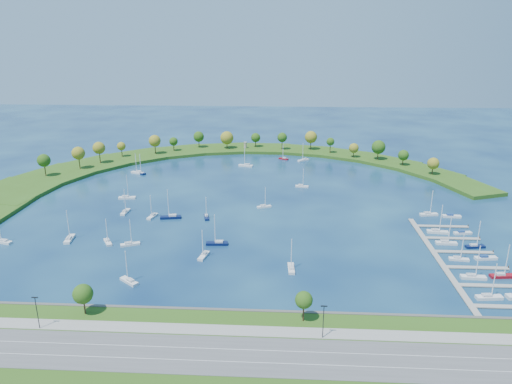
# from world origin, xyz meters

# --- Properties ---
(ground) EXTENTS (700.00, 700.00, 0.00)m
(ground) POSITION_xyz_m (0.00, 0.00, 0.00)
(ground) COLOR #071A43
(ground) RESTS_ON ground
(south_shoreline) EXTENTS (420.00, 43.10, 11.60)m
(south_shoreline) POSITION_xyz_m (0.03, -122.88, 1.00)
(south_shoreline) COLOR #2F5215
(south_shoreline) RESTS_ON ground
(breakwater) EXTENTS (286.74, 247.64, 2.00)m
(breakwater) POSITION_xyz_m (-46.33, 48.72, 0.99)
(breakwater) COLOR #2F5215
(breakwater) RESTS_ON ground
(breakwater_trees) EXTENTS (236.77, 92.15, 14.08)m
(breakwater_trees) POSITION_xyz_m (-11.47, 88.77, 10.42)
(breakwater_trees) COLOR #382314
(breakwater_trees) RESTS_ON breakwater
(harbor_tower) EXTENTS (2.60, 2.60, 4.56)m
(harbor_tower) POSITION_xyz_m (-8.99, 114.55, 4.34)
(harbor_tower) COLOR gray
(harbor_tower) RESTS_ON breakwater
(dock_system) EXTENTS (24.28, 82.00, 1.60)m
(dock_system) POSITION_xyz_m (85.30, -61.00, 0.35)
(dock_system) COLOR gray
(dock_system) RESTS_ON ground
(moored_boat_0) EXTENTS (9.00, 2.95, 13.06)m
(moored_boat_0) POSITION_xyz_m (-7.64, -52.25, 0.94)
(moored_boat_0) COLOR #091239
(moored_boat_0) RESTS_ON ground
(moored_boat_1) EXTENTS (8.94, 5.46, 12.73)m
(moored_boat_1) POSITION_xyz_m (-70.79, 49.49, 0.93)
(moored_boat_1) COLOR silver
(moored_boat_1) RESTS_ON ground
(moored_boat_2) EXTENTS (8.49, 4.28, 12.02)m
(moored_boat_2) POSITION_xyz_m (-95.69, -55.46, 0.91)
(moored_boat_2) COLOR silver
(moored_boat_2) RESTS_ON ground
(moored_boat_3) EXTENTS (3.83, 7.85, 11.12)m
(moored_boat_3) POSITION_xyz_m (-42.05, -23.48, 0.88)
(moored_boat_3) COLOR silver
(moored_boat_3) RESTS_ON ground
(moored_boat_4) EXTENTS (9.70, 4.57, 13.76)m
(moored_boat_4) POSITION_xyz_m (-5.17, 69.88, 0.96)
(moored_boat_4) COLOR silver
(moored_boat_4) RESTS_ON ground
(moored_boat_5) EXTENTS (9.89, 4.23, 14.08)m
(moored_boat_5) POSITION_xyz_m (-33.08, -24.35, 0.97)
(moored_boat_5) COLOR #091239
(moored_boat_5) RESTS_ON ground
(moored_boat_6) EXTENTS (8.17, 7.35, 12.66)m
(moored_boat_6) POSITION_xyz_m (-69.03, 49.14, 0.93)
(moored_boat_6) COLOR #091239
(moored_boat_6) RESTS_ON ground
(moored_boat_7) EXTENTS (3.62, 9.03, 12.91)m
(moored_boat_7) POSITION_xyz_m (-69.54, -51.32, 0.93)
(moored_boat_7) COLOR silver
(moored_boat_7) RESTS_ON ground
(moored_boat_8) EXTENTS (7.92, 5.10, 11.33)m
(moored_boat_8) POSITION_xyz_m (-42.86, -54.89, 0.89)
(moored_boat_8) COLOR silver
(moored_boat_8) RESTS_ON ground
(moored_boat_9) EXTENTS (8.23, 6.93, 12.45)m
(moored_boat_9) POSITION_xyz_m (32.92, 86.55, 0.92)
(moored_boat_9) COLOR silver
(moored_boat_9) RESTS_ON ground
(moored_boat_10) EXTENTS (7.02, 5.35, 10.33)m
(moored_boat_10) POSITION_xyz_m (19.40, 89.97, 0.86)
(moored_boat_10) COLOR maroon
(moored_boat_10) RESTS_ON ground
(moored_boat_11) EXTENTS (5.62, 7.40, 10.88)m
(moored_boat_11) POSITION_xyz_m (-52.63, -53.30, 0.88)
(moored_boat_11) COLOR silver
(moored_boat_11) RESTS_ON ground
(moored_boat_12) EXTENTS (3.57, 7.45, 10.55)m
(moored_boat_12) POSITION_xyz_m (-16.60, -23.06, 0.87)
(moored_boat_12) COLOR #091239
(moored_boat_12) RESTS_ON ground
(moored_boat_13) EXTENTS (7.65, 6.69, 11.73)m
(moored_boat_13) POSITION_xyz_m (-33.75, -84.90, 0.90)
(moored_boat_13) COLOR silver
(moored_boat_13) RESTS_ON ground
(moored_boat_14) EXTENTS (2.72, 8.15, 11.81)m
(moored_boat_14) POSITION_xyz_m (-56.53, -18.56, 0.90)
(moored_boat_14) COLOR silver
(moored_boat_14) RESTS_ON ground
(moored_boat_15) EXTENTS (7.37, 4.38, 10.48)m
(moored_boat_15) POSITION_xyz_m (9.67, -7.29, 0.87)
(moored_boat_15) COLOR silver
(moored_boat_15) RESTS_ON ground
(moored_boat_16) EXTENTS (8.99, 3.52, 12.87)m
(moored_boat_16) POSITION_xyz_m (-62.41, 2.16, 0.93)
(moored_boat_16) COLOR silver
(moored_boat_16) RESTS_ON ground
(moored_boat_17) EXTENTS (3.75, 8.06, 11.43)m
(moored_boat_17) POSITION_xyz_m (-11.32, -63.67, 0.89)
(moored_boat_17) COLOR silver
(moored_boat_17) RESTS_ON ground
(moored_boat_18) EXTENTS (2.63, 8.19, 11.91)m
(moored_boat_18) POSITION_xyz_m (22.08, -72.40, 0.90)
(moored_boat_18) COLOR silver
(moored_boat_18) RESTS_ON ground
(moored_boat_19) EXTENTS (7.50, 2.91, 10.73)m
(moored_boat_19) POSITION_xyz_m (29.60, 27.34, 0.87)
(moored_boat_19) COLOR silver
(moored_boat_19) RESTS_ON ground
(docked_boat_0) EXTENTS (8.72, 3.21, 12.54)m
(docked_boat_0) POSITION_xyz_m (85.51, -88.87, 0.92)
(docked_boat_0) COLOR silver
(docked_boat_0) RESTS_ON ground
(docked_boat_2) EXTENTS (8.71, 2.85, 12.64)m
(docked_boat_2) POSITION_xyz_m (85.51, -75.46, 0.93)
(docked_boat_2) COLOR silver
(docked_boat_2) RESTS_ON ground
(docked_boat_3) EXTENTS (8.74, 3.18, 12.57)m
(docked_boat_3) POSITION_xyz_m (96.01, -74.00, 0.92)
(docked_boat_3) COLOR maroon
(docked_boat_3) RESTS_ON ground
(docked_boat_4) EXTENTS (7.46, 2.89, 10.69)m
(docked_boat_4) POSITION_xyz_m (85.54, -61.19, 0.87)
(docked_boat_4) COLOR silver
(docked_boat_4) RESTS_ON ground
(docked_boat_5) EXTENTS (8.63, 3.38, 1.71)m
(docked_boat_5) POSITION_xyz_m (95.98, -59.78, 0.63)
(docked_boat_5) COLOR silver
(docked_boat_5) RESTS_ON ground
(docked_boat_6) EXTENTS (8.54, 2.64, 12.44)m
(docked_boat_6) POSITION_xyz_m (85.51, -46.64, 0.92)
(docked_boat_6) COLOR silver
(docked_boat_6) RESTS_ON ground
(docked_boat_7) EXTENTS (8.01, 3.20, 11.45)m
(docked_boat_7) POSITION_xyz_m (96.03, -49.35, 0.89)
(docked_boat_7) COLOR #091239
(docked_boat_7) RESTS_ON ground
(docked_boat_8) EXTENTS (9.10, 3.66, 13.00)m
(docked_boat_8) POSITION_xyz_m (85.51, -35.07, 0.94)
(docked_boat_8) COLOR silver
(docked_boat_8) RESTS_ON ground
(docked_boat_9) EXTENTS (7.91, 3.39, 1.56)m
(docked_boat_9) POSITION_xyz_m (95.99, -35.58, 0.57)
(docked_boat_9) COLOR silver
(docked_boat_9) RESTS_ON ground
(docked_boat_10) EXTENTS (8.66, 3.49, 12.37)m
(docked_boat_10) POSITION_xyz_m (87.92, -13.83, 0.92)
(docked_boat_10) COLOR silver
(docked_boat_10) RESTS_ON ground
(docked_boat_11) EXTENTS (8.46, 2.79, 1.70)m
(docked_boat_11) POSITION_xyz_m (97.88, -15.70, 0.63)
(docked_boat_11) COLOR silver
(docked_boat_11) RESTS_ON ground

